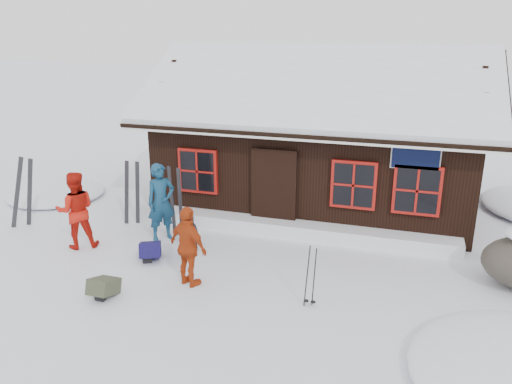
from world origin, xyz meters
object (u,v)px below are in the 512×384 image
Objects in this scene: skier_orange_left at (76,210)px; ski_pair_left at (23,193)px; backpack_blue at (151,253)px; skier_orange_right at (188,247)px; ski_poles at (311,278)px; backpack_olive at (104,290)px; skier_crouched at (190,232)px; skier_teal at (161,202)px.

ski_pair_left is at bearing -53.51° from skier_orange_left.
skier_orange_right is at bearing -56.68° from backpack_blue.
backpack_olive is at bearing -166.89° from ski_poles.
backpack_olive is (3.90, -2.48, -0.74)m from ski_pair_left.
ski_pair_left reaches higher than skier_crouched.
ski_pair_left is 7.79m from ski_poles.
skier_crouched is at bearing -19.26° from ski_pair_left.
skier_crouched is 3.40m from ski_poles.
skier_orange_left is 1.98× the size of skier_crouched.
ski_pair_left is at bearing 136.20° from skier_teal.
backpack_blue is (0.28, -1.10, -0.77)m from skier_teal.
skier_orange_left is at bearing -175.84° from skier_crouched.
skier_teal is 4.40m from ski_poles.
backpack_blue is at bearing -124.32° from skier_teal.
skier_orange_left is 5.65m from ski_poles.
ski_poles is at bearing -74.31° from skier_teal.
ski_poles is (7.61, -1.62, -0.33)m from ski_pair_left.
ski_pair_left is at bearing 168.02° from ski_poles.
ski_pair_left is at bearing 6.48° from skier_orange_right.
ski_pair_left is 4.68m from backpack_olive.
skier_crouched is at bearing 157.74° from skier_orange_left.
backpack_blue is at bearing 88.88° from backpack_olive.
skier_teal is at bearing 176.24° from skier_orange_left.
ski_pair_left is (-4.56, 0.11, 0.44)m from skier_crouched.
skier_teal is at bearing -26.94° from skier_orange_right.
skier_orange_left is at bearing 162.86° from skier_teal.
backpack_olive is at bearing 57.79° from skier_orange_right.
ski_poles is at bearing -29.81° from ski_pair_left.
skier_orange_right reaches higher than backpack_olive.
backpack_blue is (-3.67, 0.81, -0.40)m from ski_poles.
backpack_blue is at bearing 167.49° from ski_poles.
ski_pair_left is 1.54× the size of ski_poles.
skier_teal is 2.89m from backpack_olive.
ski_pair_left reaches higher than skier_orange_left.
backpack_olive is (-0.66, -2.36, -0.30)m from skier_crouched.
backpack_blue is at bearing -29.31° from ski_pair_left.
skier_orange_left is 1.11× the size of skier_orange_right.
backpack_blue is (-0.62, -0.69, -0.29)m from skier_crouched.
skier_orange_right is at bearing 129.40° from skier_orange_left.
skier_crouched is 2.47m from backpack_olive.
skier_crouched is at bearing 22.17° from backpack_blue.
skier_orange_left is at bearing -36.27° from ski_pair_left.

